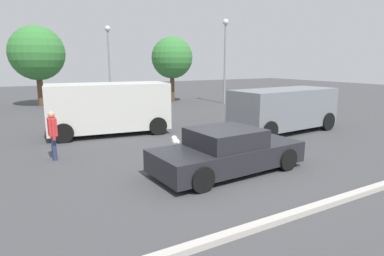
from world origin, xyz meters
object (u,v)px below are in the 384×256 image
at_px(dog, 176,141).
at_px(light_post_mid, 109,50).
at_px(suv_dark, 284,108).
at_px(pedestrian, 53,131).
at_px(sedan_foreground, 227,152).
at_px(light_post_near, 225,46).
at_px(van_white, 108,107).

xyz_separation_m(dog, light_post_mid, (2.38, 15.89, 3.70)).
relative_size(dog, suv_dark, 0.13).
height_order(dog, suv_dark, suv_dark).
xyz_separation_m(dog, pedestrian, (-3.91, 0.77, 0.64)).
xyz_separation_m(suv_dark, light_post_mid, (-3.12, 15.62, 2.94)).
distance_m(suv_dark, light_post_mid, 16.19).
relative_size(sedan_foreground, light_post_near, 0.73).
height_order(suv_dark, pedestrian, suv_dark).
height_order(sedan_foreground, light_post_near, light_post_near).
bearing_deg(pedestrian, van_white, 48.61).
distance_m(sedan_foreground, light_post_near, 15.90).
bearing_deg(suv_dark, pedestrian, -6.68).
bearing_deg(dog, pedestrian, 92.52).
bearing_deg(pedestrian, light_post_mid, 67.91).
distance_m(van_white, pedestrian, 3.91).
distance_m(van_white, light_post_near, 12.40).
bearing_deg(pedestrian, suv_dark, -2.51).
xyz_separation_m(pedestrian, light_post_mid, (6.29, 15.12, 3.06)).
bearing_deg(dog, sedan_foreground, -163.62).
relative_size(dog, light_post_mid, 0.12).
bearing_deg(light_post_mid, light_post_near, -42.45).
height_order(sedan_foreground, van_white, van_white).
distance_m(suv_dark, pedestrian, 9.42).
xyz_separation_m(light_post_near, light_post_mid, (-6.73, 6.15, -0.15)).
distance_m(van_white, light_post_mid, 13.06).
relative_size(suv_dark, light_post_mid, 0.88).
bearing_deg(light_post_mid, van_white, -106.78).
height_order(dog, van_white, van_white).
relative_size(sedan_foreground, pedestrian, 2.85).
relative_size(van_white, suv_dark, 1.02).
height_order(van_white, pedestrian, van_white).
xyz_separation_m(suv_dark, pedestrian, (-9.41, 0.50, -0.12)).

